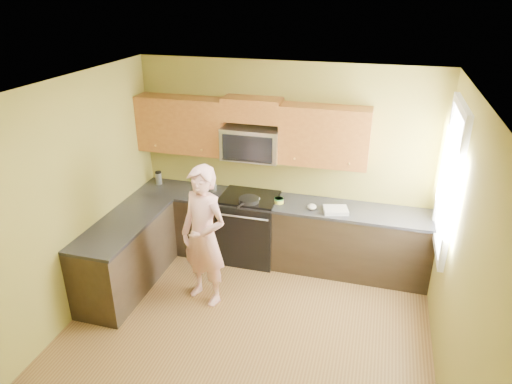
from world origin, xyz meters
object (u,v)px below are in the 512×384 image
(stove, at_px, (249,227))
(butter_tub, at_px, (279,203))
(woman, at_px, (204,237))
(travel_mug, at_px, (159,184))
(frying_pan, at_px, (249,202))
(microwave, at_px, (252,158))

(stove, xyz_separation_m, butter_tub, (0.42, -0.03, 0.45))
(woman, distance_m, travel_mug, 1.64)
(frying_pan, bearing_deg, butter_tub, 35.96)
(stove, relative_size, frying_pan, 2.03)
(woman, xyz_separation_m, travel_mug, (-1.15, 1.17, 0.05))
(travel_mug, bearing_deg, microwave, 0.17)
(frying_pan, bearing_deg, stove, 121.01)
(woman, bearing_deg, travel_mug, 154.98)
(stove, height_order, microwave, microwave)
(frying_pan, height_order, butter_tub, frying_pan)
(stove, height_order, butter_tub, butter_tub)
(stove, relative_size, butter_tub, 7.63)
(microwave, xyz_separation_m, frying_pan, (0.05, -0.30, -0.50))
(butter_tub, distance_m, travel_mug, 1.82)
(butter_tub, bearing_deg, microwave, 159.20)
(stove, relative_size, travel_mug, 4.98)
(microwave, height_order, travel_mug, microwave)
(microwave, relative_size, butter_tub, 6.10)
(frying_pan, distance_m, travel_mug, 1.47)
(woman, distance_m, frying_pan, 0.93)
(woman, relative_size, travel_mug, 9.10)
(woman, height_order, frying_pan, woman)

